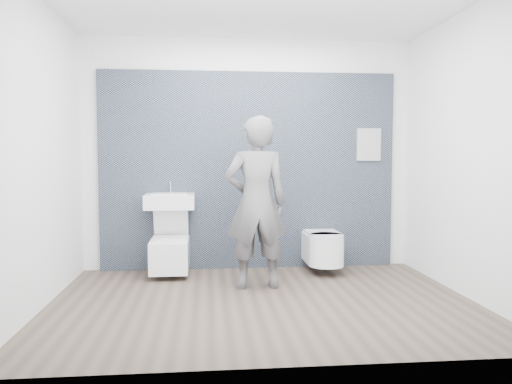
{
  "coord_description": "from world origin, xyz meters",
  "views": [
    {
      "loc": [
        -0.52,
        -4.62,
        1.37
      ],
      "look_at": [
        0.0,
        0.6,
        1.0
      ],
      "focal_mm": 35.0,
      "sensor_mm": 36.0,
      "label": 1
    }
  ],
  "objects": [
    {
      "name": "visitor",
      "position": [
        -0.01,
        0.51,
        0.89
      ],
      "size": [
        0.68,
        0.47,
        1.79
      ],
      "primitive_type": "imported",
      "rotation": [
        0.0,
        0.0,
        3.2
      ],
      "color": "#5F5E63",
      "rests_on": "ground"
    },
    {
      "name": "toilet_square",
      "position": [
        -0.95,
        1.13,
        0.27
      ],
      "size": [
        0.43,
        0.62,
        0.82
      ],
      "color": "white",
      "rests_on": "ground"
    },
    {
      "name": "washbasin",
      "position": [
        -0.95,
        1.23,
        0.86
      ],
      "size": [
        0.57,
        0.43,
        0.43
      ],
      "color": "white",
      "rests_on": "ground"
    },
    {
      "name": "ground",
      "position": [
        0.0,
        0.0,
        0.0
      ],
      "size": [
        4.0,
        4.0,
        0.0
      ],
      "primitive_type": "plane",
      "color": "brown",
      "rests_on": "ground"
    },
    {
      "name": "info_placard",
      "position": [
        1.49,
        1.43,
        0.0
      ],
      "size": [
        0.3,
        0.03,
        0.4
      ],
      "primitive_type": "cube",
      "color": "silver",
      "rests_on": "ground"
    },
    {
      "name": "toilet_rounded",
      "position": [
        0.85,
        1.09,
        0.3
      ],
      "size": [
        0.41,
        0.69,
        0.37
      ],
      "color": "white",
      "rests_on": "ground"
    },
    {
      "name": "tile_wall",
      "position": [
        0.0,
        1.47,
        0.0
      ],
      "size": [
        3.6,
        0.06,
        2.4
      ],
      "primitive_type": "cube",
      "color": "black",
      "rests_on": "ground"
    },
    {
      "name": "room_shell",
      "position": [
        0.0,
        0.0,
        1.74
      ],
      "size": [
        4.0,
        4.0,
        4.0
      ],
      "color": "silver",
      "rests_on": "ground"
    }
  ]
}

